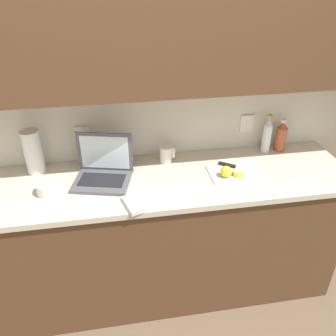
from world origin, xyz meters
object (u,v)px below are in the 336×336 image
Objects in this scene: lemon_whole_beside at (226,172)px; bottle_oil_tall at (281,136)px; laptop at (103,169)px; bowl_white at (49,188)px; paper_towel_roll at (33,152)px; cutting_board at (235,173)px; measuring_cup at (166,154)px; bottle_green_soda at (267,135)px; knife at (232,166)px; lemon_half_cut at (239,173)px.

bottle_oil_tall reaches higher than lemon_whole_beside.
lemon_whole_beside is (0.72, -0.11, -0.02)m from laptop.
bowl_white is 0.49× the size of paper_towel_roll.
cutting_board is 2.91× the size of measuring_cup.
lemon_whole_beside is 0.41m from measuring_cup.
laptop is 1.69× the size of bottle_oil_tall.
bottle_green_soda is at bearing 39.50° from cutting_board.
bottle_green_soda is 0.97× the size of paper_towel_roll.
bottle_oil_tall is (0.10, 0.00, -0.02)m from bottle_green_soda.
bowl_white is at bearing -161.47° from measuring_cup.
lemon_whole_beside is at bearing -142.58° from bottle_green_soda.
laptop reaches higher than bottle_green_soda.
measuring_cup is (-0.39, 0.15, 0.04)m from knife.
bottle_green_soda reaches higher than lemon_whole_beside.
paper_towel_roll reaches higher than cutting_board.
lemon_half_cut is 0.41m from bottle_green_soda.
bottle_green_soda is at bearing 66.47° from knife.
knife is 1.72× the size of bowl_white.
measuring_cup is at bearing 152.25° from cutting_board.
paper_towel_roll is (-0.41, 0.15, 0.07)m from laptop.
bottle_oil_tall is 1.52m from bowl_white.
bottle_oil_tall is (1.19, 0.17, 0.04)m from laptop.
lemon_whole_beside is 1.03m from bowl_white.
lemon_whole_beside is (-0.07, -0.10, 0.03)m from knife.
knife is 0.42m from measuring_cup.
cutting_board is at bearing 1.44° from bowl_white.
measuring_cup is (-0.79, -0.03, -0.05)m from bottle_oil_tall.
bowl_white is (-0.31, -0.10, -0.03)m from laptop.
bowl_white is 0.29m from paper_towel_roll.
laptop is 1.10m from bottle_green_soda.
bottle_green_soda is 2.42× the size of measuring_cup.
knife is at bearing -7.91° from paper_towel_roll.
knife is (-0.00, 0.06, 0.01)m from cutting_board.
lemon_whole_beside is (-0.07, -0.04, 0.04)m from cutting_board.
measuring_cup reaches higher than lemon_half_cut.
lemon_whole_beside is 0.55m from bottle_oil_tall.
bottle_oil_tall is at bearing 10.21° from bowl_white.
lemon_half_cut is 0.96× the size of lemon_whole_beside.
lemon_whole_beside is 0.25× the size of paper_towel_roll.
bottle_green_soda is (0.29, 0.24, 0.12)m from cutting_board.
paper_towel_roll reaches higher than measuring_cup.
paper_towel_roll is at bearing 169.35° from cutting_board.
lemon_half_cut is at bearing -80.45° from cutting_board.
bottle_oil_tall reaches higher than knife.
paper_towel_roll is (-1.20, 0.23, 0.13)m from cutting_board.
bottle_oil_tall is at bearing 31.45° from cutting_board.
measuring_cup is 0.40× the size of paper_towel_roll.
measuring_cup is at bearing -165.98° from knife.
knife is 1.22m from paper_towel_roll.
measuring_cup is at bearing 18.53° from bowl_white.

